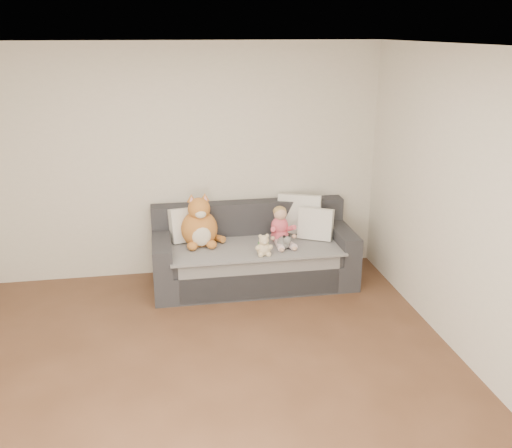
{
  "coord_description": "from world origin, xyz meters",
  "views": [
    {
      "loc": [
        -0.25,
        -3.76,
        2.71
      ],
      "look_at": [
        0.74,
        1.87,
        0.75
      ],
      "focal_mm": 40.0,
      "sensor_mm": 36.0,
      "label": 1
    }
  ],
  "objects_px": {
    "toddler": "(281,228)",
    "plush_cat": "(200,226)",
    "sippy_cup": "(263,244)",
    "sofa": "(253,256)",
    "teddy_bear": "(264,247)"
  },
  "relations": [
    {
      "from": "sofa",
      "to": "teddy_bear",
      "type": "distance_m",
      "value": 0.48
    },
    {
      "from": "toddler",
      "to": "sippy_cup",
      "type": "relative_size",
      "value": 3.4
    },
    {
      "from": "teddy_bear",
      "to": "sippy_cup",
      "type": "xyz_separation_m",
      "value": [
        0.02,
        0.16,
        -0.03
      ]
    },
    {
      "from": "sofa",
      "to": "sippy_cup",
      "type": "xyz_separation_m",
      "value": [
        0.07,
        -0.24,
        0.23
      ]
    },
    {
      "from": "plush_cat",
      "to": "sippy_cup",
      "type": "xyz_separation_m",
      "value": [
        0.65,
        -0.26,
        -0.15
      ]
    },
    {
      "from": "toddler",
      "to": "teddy_bear",
      "type": "relative_size",
      "value": 1.8
    },
    {
      "from": "teddy_bear",
      "to": "sippy_cup",
      "type": "bearing_deg",
      "value": 77.81
    },
    {
      "from": "toddler",
      "to": "plush_cat",
      "type": "bearing_deg",
      "value": 168.48
    },
    {
      "from": "toddler",
      "to": "sippy_cup",
      "type": "distance_m",
      "value": 0.3
    },
    {
      "from": "sofa",
      "to": "toddler",
      "type": "relative_size",
      "value": 5.16
    },
    {
      "from": "sofa",
      "to": "sippy_cup",
      "type": "distance_m",
      "value": 0.34
    },
    {
      "from": "toddler",
      "to": "sippy_cup",
      "type": "bearing_deg",
      "value": -148.83
    },
    {
      "from": "sofa",
      "to": "toddler",
      "type": "height_order",
      "value": "toddler"
    },
    {
      "from": "sofa",
      "to": "sippy_cup",
      "type": "relative_size",
      "value": 17.56
    },
    {
      "from": "sofa",
      "to": "teddy_bear",
      "type": "bearing_deg",
      "value": -83.52
    }
  ]
}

